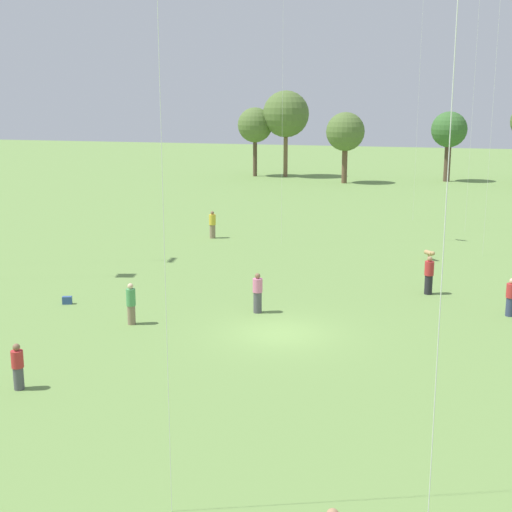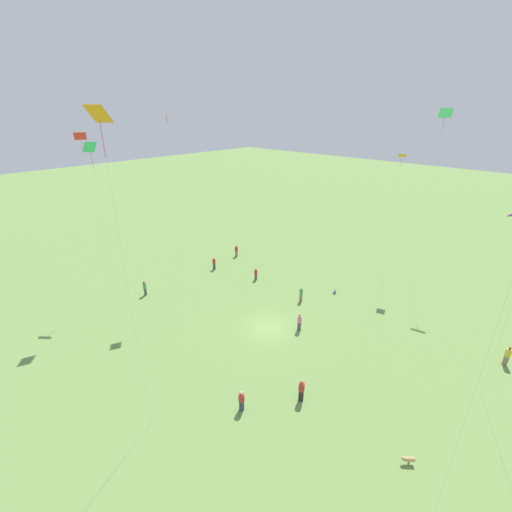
{
  "view_description": "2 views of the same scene",
  "coord_description": "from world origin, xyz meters",
  "px_view_note": "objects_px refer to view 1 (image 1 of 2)",
  "views": [
    {
      "loc": [
        7.13,
        -26.51,
        9.21
      ],
      "look_at": [
        -0.59,
        -1.41,
        3.45
      ],
      "focal_mm": 50.0,
      "sensor_mm": 36.0,
      "label": 1
    },
    {
      "loc": [
        21.66,
        18.56,
        20.21
      ],
      "look_at": [
        -2.42,
        -4.01,
        5.84
      ],
      "focal_mm": 24.0,
      "sensor_mm": 36.0,
      "label": 2
    }
  ],
  "objects_px": {
    "person_6": "(131,304)",
    "picnic_bag_0": "(67,300)",
    "person_0": "(429,276)",
    "person_3": "(18,367)",
    "dog_0": "(430,253)",
    "person_8": "(212,225)",
    "person_1": "(258,293)",
    "person_4": "(511,298)"
  },
  "relations": [
    {
      "from": "dog_0",
      "to": "person_1",
      "type": "bearing_deg",
      "value": 23.03
    },
    {
      "from": "person_0",
      "to": "person_8",
      "type": "xyz_separation_m",
      "value": [
        -15.05,
        10.41,
        -0.01
      ]
    },
    {
      "from": "person_3",
      "to": "person_6",
      "type": "height_order",
      "value": "person_6"
    },
    {
      "from": "person_0",
      "to": "dog_0",
      "type": "distance_m",
      "value": 7.81
    },
    {
      "from": "person_4",
      "to": "person_1",
      "type": "bearing_deg",
      "value": 81.35
    },
    {
      "from": "person_6",
      "to": "person_8",
      "type": "xyz_separation_m",
      "value": [
        -3.45,
        18.94,
        0.04
      ]
    },
    {
      "from": "person_8",
      "to": "person_3",
      "type": "bearing_deg",
      "value": 88.44
    },
    {
      "from": "person_1",
      "to": "dog_0",
      "type": "xyz_separation_m",
      "value": [
        6.59,
        13.16,
        -0.48
      ]
    },
    {
      "from": "person_3",
      "to": "person_6",
      "type": "bearing_deg",
      "value": -20.5
    },
    {
      "from": "person_3",
      "to": "picnic_bag_0",
      "type": "distance_m",
      "value": 9.98
    },
    {
      "from": "person_8",
      "to": "dog_0",
      "type": "xyz_separation_m",
      "value": [
        14.62,
        -2.63,
        -0.52
      ]
    },
    {
      "from": "person_1",
      "to": "person_6",
      "type": "xyz_separation_m",
      "value": [
        -4.57,
        -3.15,
        -0.0
      ]
    },
    {
      "from": "person_6",
      "to": "person_3",
      "type": "bearing_deg",
      "value": -88.93
    },
    {
      "from": "person_6",
      "to": "picnic_bag_0",
      "type": "xyz_separation_m",
      "value": [
        -4.23,
        1.86,
        -0.7
      ]
    },
    {
      "from": "person_0",
      "to": "person_6",
      "type": "height_order",
      "value": "person_0"
    },
    {
      "from": "person_3",
      "to": "dog_0",
      "type": "height_order",
      "value": "person_3"
    },
    {
      "from": "person_6",
      "to": "person_1",
      "type": "bearing_deg",
      "value": 38.43
    },
    {
      "from": "person_4",
      "to": "picnic_bag_0",
      "type": "bearing_deg",
      "value": 78.62
    },
    {
      "from": "person_8",
      "to": "dog_0",
      "type": "relative_size",
      "value": 2.55
    },
    {
      "from": "dog_0",
      "to": "person_0",
      "type": "bearing_deg",
      "value": 52.79
    },
    {
      "from": "person_0",
      "to": "person_8",
      "type": "relative_size",
      "value": 1.0
    },
    {
      "from": "person_0",
      "to": "person_6",
      "type": "bearing_deg",
      "value": -81.86
    },
    {
      "from": "picnic_bag_0",
      "to": "person_3",
      "type": "bearing_deg",
      "value": -67.13
    },
    {
      "from": "person_3",
      "to": "person_6",
      "type": "xyz_separation_m",
      "value": [
        0.36,
        7.32,
        0.11
      ]
    },
    {
      "from": "person_3",
      "to": "person_0",
      "type": "bearing_deg",
      "value": -54.72
    },
    {
      "from": "person_1",
      "to": "person_0",
      "type": "bearing_deg",
      "value": -47.06
    },
    {
      "from": "person_0",
      "to": "picnic_bag_0",
      "type": "xyz_separation_m",
      "value": [
        -15.82,
        -6.67,
        -0.74
      ]
    },
    {
      "from": "person_8",
      "to": "person_1",
      "type": "bearing_deg",
      "value": 108.66
    },
    {
      "from": "person_1",
      "to": "dog_0",
      "type": "height_order",
      "value": "person_1"
    },
    {
      "from": "person_6",
      "to": "dog_0",
      "type": "distance_m",
      "value": 19.77
    },
    {
      "from": "person_6",
      "to": "person_8",
      "type": "relative_size",
      "value": 0.95
    },
    {
      "from": "person_3",
      "to": "person_6",
      "type": "distance_m",
      "value": 7.33
    },
    {
      "from": "person_0",
      "to": "person_1",
      "type": "distance_m",
      "value": 8.84
    },
    {
      "from": "person_4",
      "to": "dog_0",
      "type": "relative_size",
      "value": 2.32
    },
    {
      "from": "person_6",
      "to": "dog_0",
      "type": "xyz_separation_m",
      "value": [
        11.16,
        16.31,
        -0.48
      ]
    },
    {
      "from": "person_6",
      "to": "person_8",
      "type": "bearing_deg",
      "value": 104.19
    },
    {
      "from": "person_8",
      "to": "dog_0",
      "type": "distance_m",
      "value": 14.86
    },
    {
      "from": "person_6",
      "to": "picnic_bag_0",
      "type": "bearing_deg",
      "value": 160.14
    },
    {
      "from": "person_4",
      "to": "person_3",
      "type": "bearing_deg",
      "value": 107.17
    },
    {
      "from": "person_0",
      "to": "person_3",
      "type": "height_order",
      "value": "person_0"
    },
    {
      "from": "person_3",
      "to": "person_4",
      "type": "bearing_deg",
      "value": -67.41
    },
    {
      "from": "dog_0",
      "to": "person_4",
      "type": "bearing_deg",
      "value": 71.02
    }
  ]
}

